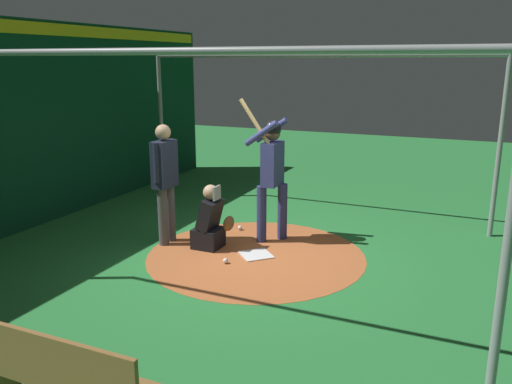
# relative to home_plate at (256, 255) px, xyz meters

# --- Properties ---
(ground_plane) EXTENTS (26.26, 26.26, 0.00)m
(ground_plane) POSITION_rel_home_plate_xyz_m (0.00, 0.00, -0.01)
(ground_plane) COLOR #287A38
(dirt_circle) EXTENTS (3.16, 3.16, 0.01)m
(dirt_circle) POSITION_rel_home_plate_xyz_m (0.00, 0.00, -0.01)
(dirt_circle) COLOR #B76033
(dirt_circle) RESTS_ON ground
(home_plate) EXTENTS (0.59, 0.59, 0.01)m
(home_plate) POSITION_rel_home_plate_xyz_m (0.00, 0.00, 0.00)
(home_plate) COLOR white
(home_plate) RESTS_ON dirt_circle
(batter) EXTENTS (0.68, 0.49, 2.20)m
(batter) POSITION_rel_home_plate_xyz_m (-0.05, 0.71, 1.14)
(batter) COLOR navy
(batter) RESTS_ON ground
(catcher) EXTENTS (0.58, 0.40, 0.98)m
(catcher) POSITION_rel_home_plate_xyz_m (-0.75, 0.02, 0.37)
(catcher) COLOR black
(catcher) RESTS_ON ground
(umpire) EXTENTS (0.23, 0.49, 1.83)m
(umpire) POSITION_rel_home_plate_xyz_m (-1.47, -0.05, 1.03)
(umpire) COLOR #4C4C51
(umpire) RESTS_ON ground
(back_wall) EXTENTS (0.22, 10.26, 3.40)m
(back_wall) POSITION_rel_home_plate_xyz_m (-4.08, 0.00, 1.70)
(back_wall) COLOR #0C3D26
(back_wall) RESTS_ON ground
(cage_frame) EXTENTS (6.28, 4.69, 2.86)m
(cage_frame) POSITION_rel_home_plate_xyz_m (0.00, 0.00, 2.05)
(cage_frame) COLOR gray
(cage_frame) RESTS_ON ground
(bench) EXTENTS (1.63, 0.36, 0.85)m
(bench) POSITION_rel_home_plate_xyz_m (0.10, -3.92, 0.43)
(bench) COLOR olive
(bench) RESTS_ON ground
(baseball_0) EXTENTS (0.07, 0.07, 0.07)m
(baseball_0) POSITION_rel_home_plate_xyz_m (-0.71, 0.94, 0.03)
(baseball_0) COLOR white
(baseball_0) RESTS_ON dirt_circle
(baseball_1) EXTENTS (0.07, 0.07, 0.07)m
(baseball_1) POSITION_rel_home_plate_xyz_m (-0.26, -0.46, 0.03)
(baseball_1) COLOR white
(baseball_1) RESTS_ON dirt_circle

